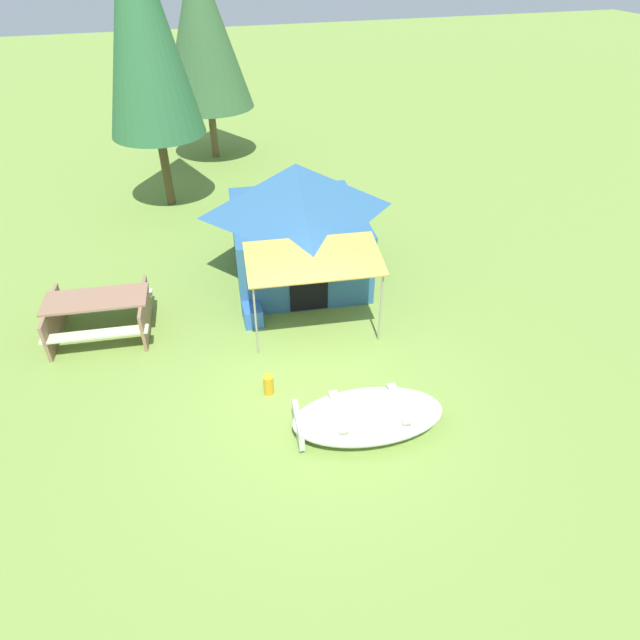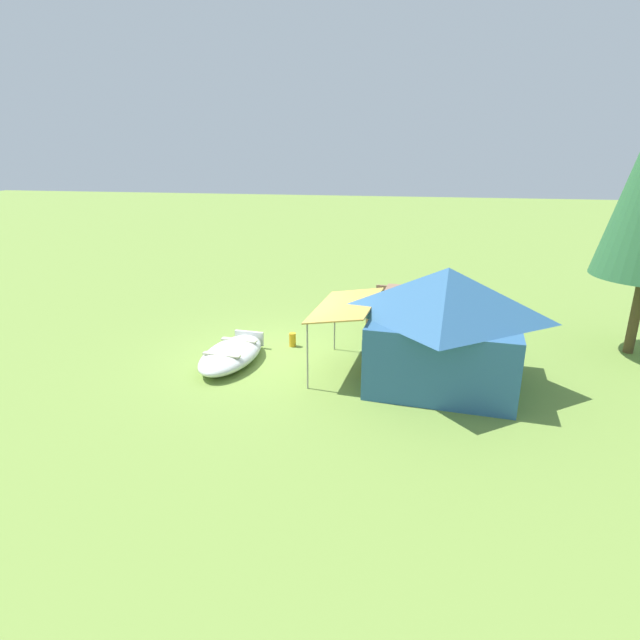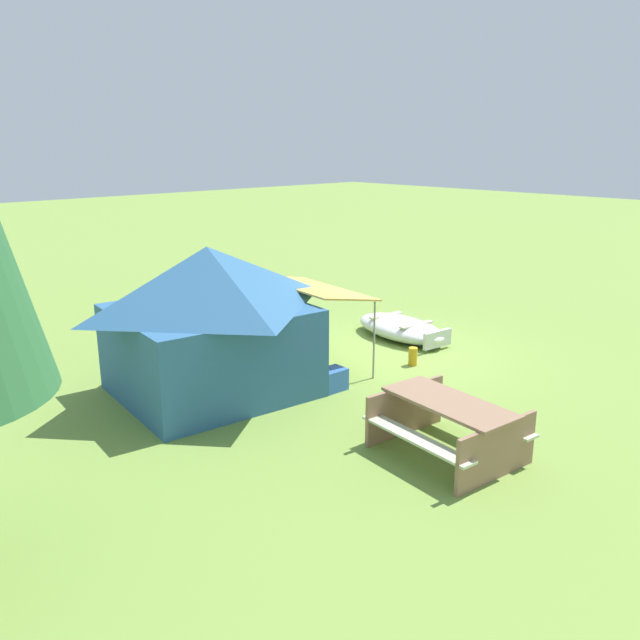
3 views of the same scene
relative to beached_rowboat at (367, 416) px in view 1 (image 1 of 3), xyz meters
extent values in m
plane|color=olive|center=(-0.62, 0.99, -0.24)|extent=(80.00, 80.00, 0.00)
ellipsoid|color=silver|center=(0.01, 0.00, -0.01)|extent=(2.48, 1.42, 0.46)
ellipsoid|color=#494A49|center=(0.01, 0.00, 0.03)|extent=(2.28, 1.26, 0.16)
cube|color=beige|center=(0.48, -0.05, 0.18)|extent=(0.24, 0.90, 0.04)
cube|color=beige|center=(-0.46, 0.05, 0.18)|extent=(0.24, 0.90, 0.04)
cube|color=silver|center=(-1.07, 0.12, 0.01)|extent=(0.16, 0.75, 0.35)
cube|color=#2F5F8F|center=(0.17, 4.77, 0.52)|extent=(3.01, 3.25, 1.51)
pyramid|color=#2F5F8F|center=(0.17, 4.77, 1.78)|extent=(3.25, 3.51, 1.01)
cube|color=black|center=(0.00, 3.29, 0.40)|extent=(0.76, 0.12, 1.21)
cube|color=gold|center=(-0.07, 2.67, 1.32)|extent=(2.55, 1.54, 0.23)
cylinder|color=gray|center=(0.99, 2.00, 0.48)|extent=(0.04, 0.04, 1.43)
cylinder|color=gray|center=(-1.25, 2.26, 0.48)|extent=(0.04, 0.04, 1.43)
cube|color=#926C53|center=(-3.96, 3.72, 0.53)|extent=(1.93, 0.98, 0.04)
cube|color=beige|center=(-4.02, 3.11, 0.18)|extent=(1.87, 0.46, 0.04)
cube|color=beige|center=(-3.89, 4.33, 0.18)|extent=(1.87, 0.46, 0.04)
cube|color=#926C53|center=(-4.78, 3.81, 0.14)|extent=(0.22, 1.48, 0.75)
cube|color=#926C53|center=(-3.13, 3.63, 0.14)|extent=(0.22, 1.48, 0.75)
cube|color=blue|center=(-1.16, 3.27, -0.05)|extent=(0.38, 0.61, 0.38)
cylinder|color=gold|center=(-1.29, 1.18, -0.06)|extent=(0.24, 0.24, 0.35)
cylinder|color=brown|center=(-2.25, 9.45, 0.73)|extent=(0.23, 0.23, 1.94)
cone|color=#2F683B|center=(-2.25, 9.45, 4.29)|extent=(2.39, 2.39, 5.18)
cylinder|color=brown|center=(-0.51, 12.89, 0.57)|extent=(0.23, 0.23, 1.62)
cone|color=#376136|center=(-0.51, 12.89, 3.59)|extent=(2.77, 2.77, 4.42)
camera|label=1|loc=(-2.42, -5.47, 6.14)|focal=30.76mm
camera|label=2|loc=(10.70, 3.86, 4.68)|focal=29.14mm
camera|label=3|loc=(-8.69, 10.52, 3.94)|focal=36.33mm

